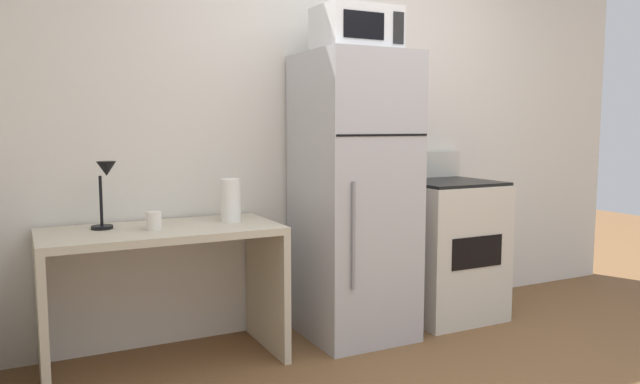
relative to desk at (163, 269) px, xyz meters
name	(u,v)px	position (x,y,z in m)	size (l,w,h in m)	color
wall_back_white	(337,123)	(1.25, 0.37, 0.77)	(5.00, 0.10, 2.60)	silver
desk	(163,269)	(0.00, 0.00, 0.00)	(1.23, 0.60, 0.75)	beige
desk_lamp	(105,183)	(-0.26, 0.09, 0.46)	(0.14, 0.12, 0.35)	black
coffee_mug	(154,221)	(-0.05, -0.04, 0.27)	(0.08, 0.08, 0.10)	white
paper_towel_roll	(231,200)	(0.39, 0.04, 0.34)	(0.11, 0.11, 0.24)	white
refrigerator	(354,197)	(1.15, -0.02, 0.33)	(0.60, 0.67, 1.71)	#B7B7BC
microwave	(356,30)	(1.15, -0.04, 1.31)	(0.46, 0.35, 0.26)	silver
oven_range	(446,248)	(1.89, 0.00, -0.06)	(0.62, 0.61, 1.10)	beige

